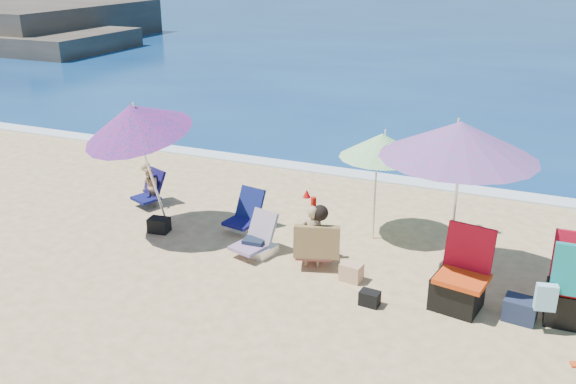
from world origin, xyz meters
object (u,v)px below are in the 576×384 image
at_px(camp_chair_right, 573,292).
at_px(person_center, 314,238).
at_px(chair_navy, 245,219).
at_px(umbrella_blue, 135,120).
at_px(camp_chair_left, 459,285).
at_px(person_left, 150,187).
at_px(chair_rainbow, 258,243).
at_px(umbrella_striped, 382,145).
at_px(furled_umbrella, 312,222).
at_px(umbrella_turquoise, 459,140).

relative_size(camp_chair_right, person_center, 1.18).
relative_size(chair_navy, camp_chair_right, 0.64).
bearing_deg(umbrella_blue, camp_chair_left, -3.58).
bearing_deg(person_left, chair_navy, -6.61).
height_order(chair_rainbow, camp_chair_left, camp_chair_left).
xyz_separation_m(umbrella_striped, umbrella_blue, (-3.65, -1.45, 0.40)).
distance_m(camp_chair_left, person_center, 2.19).
relative_size(chair_rainbow, person_left, 0.92).
bearing_deg(chair_navy, umbrella_striped, 16.29).
height_order(furled_umbrella, person_center, furled_umbrella).
bearing_deg(furled_umbrella, camp_chair_right, -5.65).
bearing_deg(umbrella_blue, person_left, 119.62).
bearing_deg(chair_rainbow, camp_chair_left, -6.80).
relative_size(umbrella_turquoise, umbrella_striped, 1.34).
distance_m(umbrella_striped, person_center, 1.92).
bearing_deg(camp_chair_left, chair_navy, 163.03).
height_order(camp_chair_left, person_left, camp_chair_left).
distance_m(umbrella_turquoise, furled_umbrella, 2.54).
distance_m(chair_rainbow, camp_chair_left, 3.17).
bearing_deg(umbrella_striped, umbrella_turquoise, -40.91).
distance_m(chair_rainbow, person_left, 2.89).
relative_size(umbrella_turquoise, camp_chair_right, 2.06).
relative_size(camp_chair_left, person_center, 1.11).
relative_size(umbrella_turquoise, chair_navy, 3.23).
distance_m(chair_navy, person_center, 1.82).
relative_size(umbrella_turquoise, camp_chair_left, 2.19).
xyz_separation_m(umbrella_striped, camp_chair_right, (2.96, -1.58, -1.15)).
xyz_separation_m(chair_rainbow, camp_chair_left, (3.14, -0.38, 0.16)).
xyz_separation_m(umbrella_blue, furled_umbrella, (2.94, 0.23, -1.35)).
xyz_separation_m(furled_umbrella, chair_navy, (-1.44, 0.58, -0.44)).
bearing_deg(camp_chair_right, person_center, 178.26).
height_order(furled_umbrella, person_left, furled_umbrella).
height_order(chair_rainbow, camp_chair_right, camp_chair_right).
distance_m(umbrella_striped, camp_chair_right, 3.55).
distance_m(furled_umbrella, chair_navy, 1.62).
bearing_deg(chair_navy, camp_chair_right, -10.48).
bearing_deg(umbrella_blue, chair_rainbow, 1.28).
relative_size(furled_umbrella, chair_navy, 1.51).
bearing_deg(chair_rainbow, person_center, -4.09).
xyz_separation_m(furled_umbrella, camp_chair_right, (3.68, -0.36, -0.20)).
relative_size(umbrella_striped, person_center, 1.80).
height_order(umbrella_blue, camp_chair_right, umbrella_blue).
bearing_deg(furled_umbrella, person_center, -61.25).
bearing_deg(umbrella_turquoise, camp_chair_left, -66.76).
bearing_deg(umbrella_blue, umbrella_turquoise, 3.38).
bearing_deg(person_center, camp_chair_right, -1.74).
distance_m(camp_chair_left, camp_chair_right, 1.38).
bearing_deg(umbrella_striped, person_left, -174.81).
distance_m(umbrella_striped, chair_rainbow, 2.51).
bearing_deg(camp_chair_left, umbrella_turquoise, 113.24).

